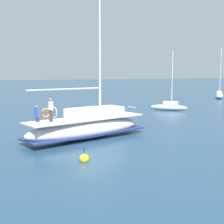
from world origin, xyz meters
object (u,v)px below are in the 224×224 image
(main_sailboat, at_px, (88,126))
(moored_cutter_left, at_px, (219,95))
(moored_sloop_near, at_px, (169,106))
(mooring_buoy, at_px, (84,158))

(main_sailboat, distance_m, moored_cutter_left, 41.40)
(main_sailboat, bearing_deg, moored_sloop_near, 126.15)
(moored_cutter_left, bearing_deg, main_sailboat, -57.36)
(main_sailboat, height_order, mooring_buoy, main_sailboat)
(moored_sloop_near, bearing_deg, mooring_buoy, -46.61)
(moored_cutter_left, xyz_separation_m, mooring_buoy, (27.80, -37.18, -0.47))
(mooring_buoy, bearing_deg, main_sailboat, 157.02)
(moored_cutter_left, bearing_deg, mooring_buoy, -53.21)
(main_sailboat, relative_size, moored_sloop_near, 1.74)
(moored_cutter_left, height_order, mooring_buoy, moored_cutter_left)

